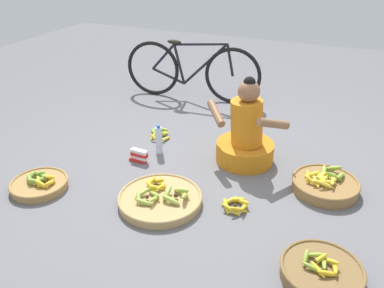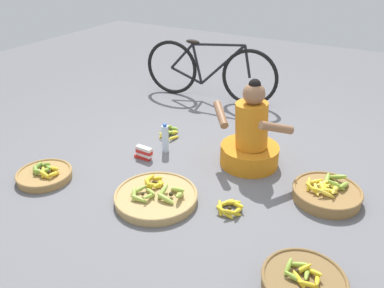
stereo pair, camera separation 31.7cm
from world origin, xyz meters
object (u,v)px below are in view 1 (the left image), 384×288
(vendor_woman_front, at_px, (246,136))
(banana_basket_near_bicycle, at_px, (321,272))
(loose_bananas_front_right, at_px, (235,205))
(water_bottle, at_px, (159,140))
(loose_bananas_mid_right, at_px, (159,133))
(banana_basket_back_right, at_px, (160,198))
(banana_basket_near_vendor, at_px, (325,184))
(bicycle_leaning, at_px, (192,71))
(packet_carton_stack, at_px, (139,156))
(banana_basket_back_center, at_px, (39,184))

(vendor_woman_front, bearing_deg, banana_basket_near_bicycle, -54.85)
(loose_bananas_front_right, distance_m, water_bottle, 1.08)
(loose_bananas_mid_right, bearing_deg, water_bottle, -62.75)
(loose_bananas_mid_right, distance_m, water_bottle, 0.37)
(banana_basket_back_right, relative_size, loose_bananas_mid_right, 2.22)
(banana_basket_near_vendor, relative_size, loose_bananas_front_right, 2.28)
(bicycle_leaning, xyz_separation_m, packet_carton_stack, (0.18, -1.63, -0.30))
(banana_basket_back_right, distance_m, packet_carton_stack, 0.68)
(loose_bananas_mid_right, xyz_separation_m, loose_bananas_front_right, (1.09, -0.86, 0.00))
(vendor_woman_front, xyz_separation_m, banana_basket_back_right, (-0.41, -0.88, -0.21))
(banana_basket_near_bicycle, xyz_separation_m, loose_bananas_mid_right, (-1.77, 1.32, -0.02))
(banana_basket_near_bicycle, distance_m, loose_bananas_mid_right, 2.21)
(banana_basket_back_right, bearing_deg, vendor_woman_front, 65.23)
(vendor_woman_front, bearing_deg, banana_basket_near_vendor, -15.52)
(loose_bananas_front_right, bearing_deg, banana_basket_back_center, -166.45)
(packet_carton_stack, bearing_deg, bicycle_leaning, 96.36)
(vendor_woman_front, xyz_separation_m, banana_basket_near_bicycle, (0.83, -1.18, -0.20))
(bicycle_leaning, height_order, banana_basket_back_center, bicycle_leaning)
(water_bottle, bearing_deg, packet_carton_stack, -113.08)
(bicycle_leaning, distance_m, water_bottle, 1.46)
(banana_basket_near_vendor, bearing_deg, loose_bananas_front_right, -139.13)
(banana_basket_near_bicycle, bearing_deg, banana_basket_near_vendor, 95.42)
(banana_basket_back_right, relative_size, loose_bananas_front_right, 2.79)
(banana_basket_near_bicycle, xyz_separation_m, loose_bananas_front_right, (-0.68, 0.46, -0.02))
(banana_basket_near_vendor, distance_m, banana_basket_near_bicycle, 0.98)
(banana_basket_back_right, bearing_deg, loose_bananas_front_right, 16.71)
(banana_basket_near_bicycle, height_order, packet_carton_stack, banana_basket_near_bicycle)
(bicycle_leaning, relative_size, loose_bananas_front_right, 7.29)
(banana_basket_back_right, distance_m, water_bottle, 0.81)
(water_bottle, bearing_deg, banana_basket_near_bicycle, -31.91)
(banana_basket_back_right, xyz_separation_m, banana_basket_near_bicycle, (1.23, -0.29, 0.01))
(vendor_woman_front, distance_m, loose_bananas_front_right, 0.76)
(loose_bananas_mid_right, distance_m, loose_bananas_front_right, 1.38)
(vendor_woman_front, distance_m, water_bottle, 0.81)
(vendor_woman_front, xyz_separation_m, water_bottle, (-0.78, -0.17, -0.12))
(banana_basket_back_right, distance_m, banana_basket_near_vendor, 1.33)
(loose_bananas_front_right, relative_size, water_bottle, 0.81)
(loose_bananas_mid_right, relative_size, packet_carton_stack, 1.63)
(banana_basket_back_center, relative_size, water_bottle, 1.61)
(bicycle_leaning, height_order, packet_carton_stack, bicycle_leaning)
(banana_basket_near_vendor, xyz_separation_m, packet_carton_stack, (-1.61, -0.19, 0.00))
(bicycle_leaning, distance_m, banana_basket_near_vendor, 2.32)
(banana_basket_near_vendor, relative_size, packet_carton_stack, 2.97)
(banana_basket_back_right, bearing_deg, packet_carton_stack, 133.82)
(bicycle_leaning, height_order, banana_basket_near_vendor, bicycle_leaning)
(banana_basket_near_bicycle, bearing_deg, bicycle_leaning, 127.95)
(banana_basket_back_center, xyz_separation_m, banana_basket_near_bicycle, (2.23, -0.09, 0.01))
(banana_basket_near_bicycle, bearing_deg, packet_carton_stack, 155.34)
(banana_basket_back_center, bearing_deg, loose_bananas_front_right, 13.55)
(vendor_woman_front, relative_size, water_bottle, 2.78)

